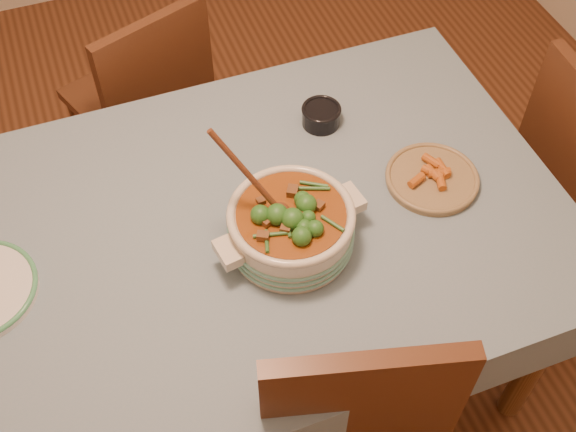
% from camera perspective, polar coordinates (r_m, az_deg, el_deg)
% --- Properties ---
extents(floor, '(4.50, 4.50, 0.00)m').
position_cam_1_polar(floor, '(2.45, -3.10, -11.63)').
color(floor, '#4A2715').
rests_on(floor, ground).
extents(dining_table, '(1.68, 1.08, 0.76)m').
position_cam_1_polar(dining_table, '(1.88, -3.97, -2.59)').
color(dining_table, brown).
rests_on(dining_table, floor).
extents(stew_casserole, '(0.39, 0.33, 0.36)m').
position_cam_1_polar(stew_casserole, '(1.71, 0.22, -0.67)').
color(stew_casserole, beige).
rests_on(stew_casserole, dining_table).
extents(condiment_bowl, '(0.11, 0.11, 0.06)m').
position_cam_1_polar(condiment_bowl, '(2.02, 2.64, 8.01)').
color(condiment_bowl, black).
rests_on(condiment_bowl, dining_table).
extents(fried_plate, '(0.28, 0.28, 0.04)m').
position_cam_1_polar(fried_plate, '(1.92, 11.33, 3.02)').
color(fried_plate, '#8B724D').
rests_on(fried_plate, dining_table).
extents(chair_far, '(0.52, 0.52, 0.87)m').
position_cam_1_polar(chair_far, '(2.56, -11.09, 9.21)').
color(chair_far, '#512F19').
rests_on(chair_far, floor).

